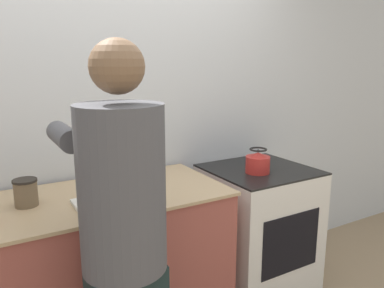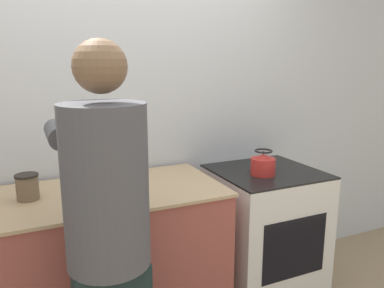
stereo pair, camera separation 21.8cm
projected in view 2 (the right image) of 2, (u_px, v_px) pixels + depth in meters
wall_back at (121, 116)px, 2.50m from camera, size 8.00×0.05×2.60m
counter at (77, 273)px, 2.15m from camera, size 1.71×0.71×0.93m
oven at (264, 233)px, 2.66m from camera, size 0.69×0.66×0.93m
person at (108, 234)px, 1.58m from camera, size 0.39×0.63×1.74m
cutting_board at (100, 199)px, 1.98m from camera, size 0.29×0.22×0.02m
knife at (96, 196)px, 1.99m from camera, size 0.22×0.08×0.01m
kettle at (263, 164)px, 2.46m from camera, size 0.16×0.16×0.17m
canister_jar at (27, 187)px, 1.98m from camera, size 0.12×0.12×0.14m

